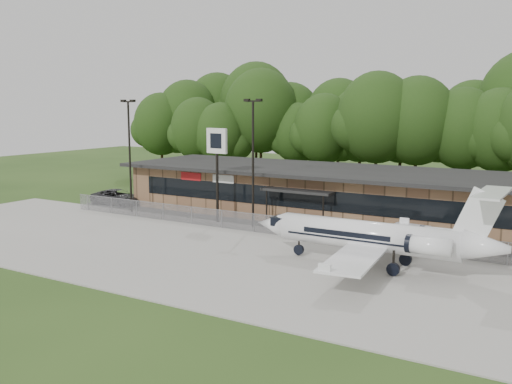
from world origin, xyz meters
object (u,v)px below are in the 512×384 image
Objects in this scene: terminal at (347,194)px; suv at (117,197)px; business_jet at (377,238)px; pole_sign at (217,151)px.

terminal is 7.46× the size of suv.
business_jet is 17.61m from pole_sign.
terminal is at bearing -78.49° from suv.
pole_sign is at bearing -100.22° from suv.
terminal is 5.21× the size of pole_sign.
suv is (-29.28, 8.32, -1.13)m from business_jet.
terminal is at bearing 46.75° from pole_sign.
business_jet is 30.46m from suv.
terminal is 11.86m from pole_sign.
pole_sign is (-15.92, 6.29, 4.13)m from business_jet.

